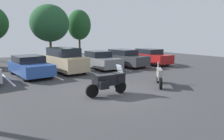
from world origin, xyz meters
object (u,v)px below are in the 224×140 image
at_px(car_charcoal, 124,58).
at_px(car_red, 150,56).
at_px(car_tan, 65,60).
at_px(motorcycle_second, 159,76).
at_px(car_grey, 100,60).
at_px(motorcycle_touring, 109,81).
at_px(car_blue, 30,66).

relative_size(car_charcoal, car_red, 0.99).
xyz_separation_m(car_tan, car_charcoal, (5.78, -0.19, -0.18)).
xyz_separation_m(motorcycle_second, car_grey, (0.66, 7.40, 0.14)).
bearing_deg(motorcycle_touring, car_charcoal, 46.82).
distance_m(car_charcoal, car_red, 3.04).
xyz_separation_m(motorcycle_touring, car_red, (9.71, 6.84, 0.06)).
relative_size(car_tan, car_charcoal, 0.93).
height_order(motorcycle_touring, car_grey, car_grey).
relative_size(motorcycle_second, car_tan, 0.39).
bearing_deg(car_red, car_grey, 175.34).
bearing_deg(car_grey, motorcycle_second, -95.12).
bearing_deg(car_grey, motorcycle_touring, -119.46).
bearing_deg(car_tan, car_blue, -179.11).
height_order(motorcycle_second, car_tan, car_tan).
bearing_deg(car_charcoal, motorcycle_second, -114.02).
relative_size(car_blue, car_grey, 1.10).
xyz_separation_m(motorcycle_touring, car_tan, (0.90, 7.31, 0.26)).
xyz_separation_m(car_blue, car_grey, (5.90, 0.02, 0.00)).
distance_m(car_tan, car_red, 8.83).
xyz_separation_m(motorcycle_touring, car_grey, (4.12, 7.29, 0.02)).
relative_size(motorcycle_touring, car_tan, 0.49).
height_order(car_blue, car_tan, car_tan).
bearing_deg(car_charcoal, car_blue, 178.98).
xyz_separation_m(motorcycle_second, car_tan, (-2.56, 7.42, 0.37)).
bearing_deg(motorcycle_second, car_grey, 84.88).
bearing_deg(car_charcoal, motorcycle_touring, -133.18).
distance_m(motorcycle_second, car_tan, 7.86).
relative_size(motorcycle_second, car_grey, 0.41).
bearing_deg(motorcycle_touring, motorcycle_second, -1.86).
xyz_separation_m(motorcycle_touring, car_charcoal, (6.68, 7.12, 0.08)).
distance_m(motorcycle_touring, car_red, 11.87).
relative_size(motorcycle_touring, motorcycle_second, 1.26).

